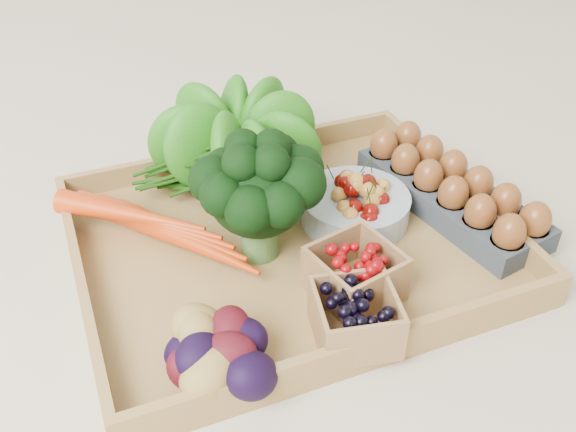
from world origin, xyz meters
name	(u,v)px	position (x,y,z in m)	size (l,w,h in m)	color
ground	(288,251)	(0.00, 0.00, 0.00)	(4.00, 4.00, 0.00)	beige
tray	(288,247)	(0.00, 0.00, 0.01)	(0.55, 0.45, 0.01)	#A07C43
carrots	(165,228)	(-0.15, 0.06, 0.04)	(0.23, 0.16, 0.05)	red
lettuce	(238,132)	(-0.01, 0.17, 0.10)	(0.16, 0.16, 0.16)	#105C0E
broccoli	(259,215)	(-0.04, -0.01, 0.08)	(0.16, 0.16, 0.13)	black
cherry_bowl	(355,207)	(0.11, 0.01, 0.04)	(0.15, 0.15, 0.04)	#8C9EA5
egg_carton	(450,198)	(0.24, -0.01, 0.03)	(0.10, 0.30, 0.03)	#323940
potatoes	(214,341)	(-0.15, -0.17, 0.06)	(0.15, 0.15, 0.09)	#37080F
punnet_blackberry	(355,317)	(0.01, -0.18, 0.05)	(0.09, 0.09, 0.06)	black
punnet_raspberry	(355,273)	(0.04, -0.12, 0.05)	(0.09, 0.09, 0.06)	#6D0407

